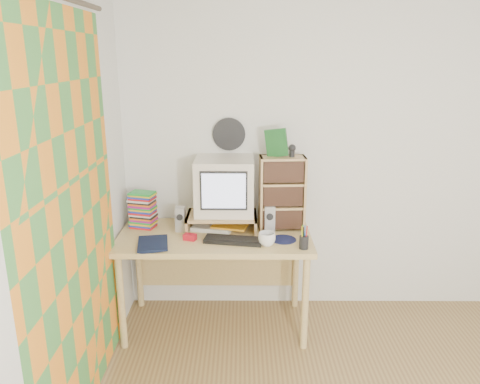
{
  "coord_description": "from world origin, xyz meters",
  "views": [
    {
      "loc": [
        -0.83,
        -1.81,
        2.01
      ],
      "look_at": [
        -0.84,
        1.33,
        1.09
      ],
      "focal_mm": 35.0,
      "sensor_mm": 36.0,
      "label": 1
    }
  ],
  "objects_px": {
    "dvd_stack": "(143,211)",
    "diary": "(138,243)",
    "desk": "(215,248)",
    "mug": "(267,239)",
    "crt_monitor": "(225,186)",
    "cd_rack": "(282,193)",
    "keyboard": "(233,240)"
  },
  "relations": [
    {
      "from": "dvd_stack",
      "to": "diary",
      "type": "xyz_separation_m",
      "value": [
        0.04,
        -0.37,
        -0.1
      ]
    },
    {
      "from": "desk",
      "to": "mug",
      "type": "xyz_separation_m",
      "value": [
        0.37,
        -0.27,
        0.18
      ]
    },
    {
      "from": "crt_monitor",
      "to": "mug",
      "type": "distance_m",
      "value": 0.54
    },
    {
      "from": "desk",
      "to": "diary",
      "type": "distance_m",
      "value": 0.61
    },
    {
      "from": "crt_monitor",
      "to": "desk",
      "type": "bearing_deg",
      "value": -128.88
    },
    {
      "from": "cd_rack",
      "to": "crt_monitor",
      "type": "bearing_deg",
      "value": 174.28
    },
    {
      "from": "mug",
      "to": "desk",
      "type": "bearing_deg",
      "value": 144.18
    },
    {
      "from": "keyboard",
      "to": "mug",
      "type": "xyz_separation_m",
      "value": [
        0.23,
        -0.06,
        0.03
      ]
    },
    {
      "from": "dvd_stack",
      "to": "keyboard",
      "type": "bearing_deg",
      "value": -8.17
    },
    {
      "from": "desk",
      "to": "crt_monitor",
      "type": "xyz_separation_m",
      "value": [
        0.07,
        0.09,
        0.46
      ]
    },
    {
      "from": "desk",
      "to": "keyboard",
      "type": "distance_m",
      "value": 0.29
    },
    {
      "from": "keyboard",
      "to": "diary",
      "type": "height_order",
      "value": "diary"
    },
    {
      "from": "dvd_stack",
      "to": "mug",
      "type": "relative_size",
      "value": 2.11
    },
    {
      "from": "desk",
      "to": "cd_rack",
      "type": "distance_m",
      "value": 0.65
    },
    {
      "from": "cd_rack",
      "to": "dvd_stack",
      "type": "bearing_deg",
      "value": 175.98
    },
    {
      "from": "crt_monitor",
      "to": "diary",
      "type": "relative_size",
      "value": 1.73
    },
    {
      "from": "cd_rack",
      "to": "diary",
      "type": "relative_size",
      "value": 2.22
    },
    {
      "from": "crt_monitor",
      "to": "mug",
      "type": "height_order",
      "value": "crt_monitor"
    },
    {
      "from": "cd_rack",
      "to": "keyboard",
      "type": "bearing_deg",
      "value": -145.42
    },
    {
      "from": "keyboard",
      "to": "diary",
      "type": "distance_m",
      "value": 0.66
    },
    {
      "from": "keyboard",
      "to": "mug",
      "type": "bearing_deg",
      "value": -5.24
    },
    {
      "from": "desk",
      "to": "dvd_stack",
      "type": "distance_m",
      "value": 0.61
    },
    {
      "from": "diary",
      "to": "keyboard",
      "type": "bearing_deg",
      "value": -2.78
    },
    {
      "from": "diary",
      "to": "cd_rack",
      "type": "bearing_deg",
      "value": 9.54
    },
    {
      "from": "desk",
      "to": "crt_monitor",
      "type": "relative_size",
      "value": 3.25
    },
    {
      "from": "keyboard",
      "to": "dvd_stack",
      "type": "bearing_deg",
      "value": 166.49
    },
    {
      "from": "crt_monitor",
      "to": "keyboard",
      "type": "relative_size",
      "value": 1.06
    },
    {
      "from": "dvd_stack",
      "to": "cd_rack",
      "type": "xyz_separation_m",
      "value": [
        1.05,
        -0.02,
        0.15
      ]
    },
    {
      "from": "diary",
      "to": "dvd_stack",
      "type": "bearing_deg",
      "value": 85.88
    },
    {
      "from": "crt_monitor",
      "to": "dvd_stack",
      "type": "height_order",
      "value": "crt_monitor"
    },
    {
      "from": "desk",
      "to": "diary",
      "type": "relative_size",
      "value": 5.63
    },
    {
      "from": "keyboard",
      "to": "diary",
      "type": "relative_size",
      "value": 1.64
    }
  ]
}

